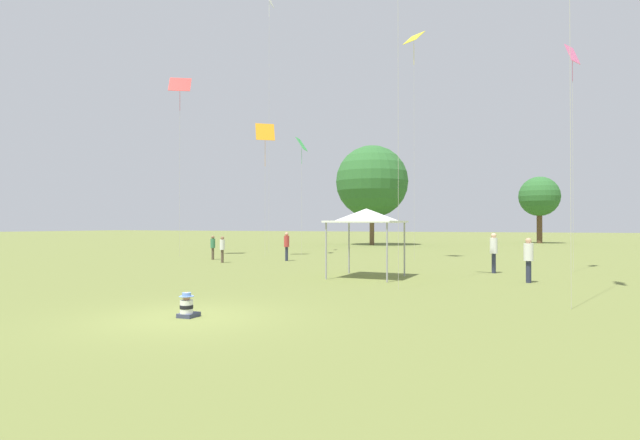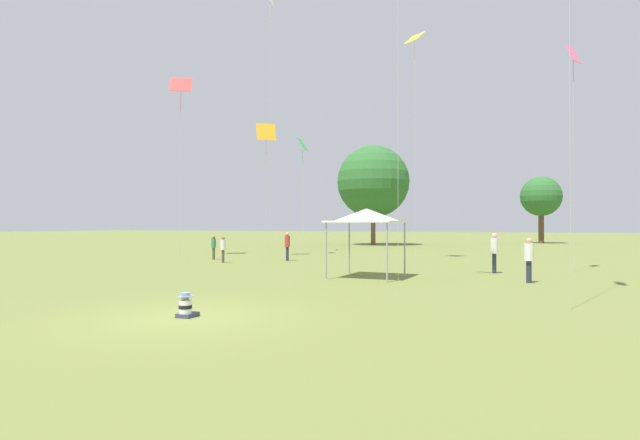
{
  "view_description": "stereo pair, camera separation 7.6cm",
  "coord_description": "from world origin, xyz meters",
  "px_view_note": "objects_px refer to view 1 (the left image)",
  "views": [
    {
      "loc": [
        7.48,
        -9.68,
        2.2
      ],
      "look_at": [
        0.0,
        8.29,
        2.39
      ],
      "focal_mm": 28.0,
      "sensor_mm": 36.0,
      "label": 1
    },
    {
      "loc": [
        7.55,
        -9.65,
        2.2
      ],
      "look_at": [
        0.0,
        8.29,
        2.39
      ],
      "focal_mm": 28.0,
      "sensor_mm": 36.0,
      "label": 2
    }
  ],
  "objects_px": {
    "seated_toddler": "(187,307)",
    "canopy_tent": "(366,216)",
    "person_standing_3": "(287,244)",
    "kite_0": "(265,134)",
    "person_standing_0": "(494,249)",
    "kite_5": "(269,8)",
    "person_standing_2": "(213,245)",
    "kite_7": "(414,45)",
    "person_standing_1": "(529,256)",
    "person_standing_5": "(222,247)",
    "kite_2": "(572,62)",
    "kite_3": "(302,147)",
    "distant_tree_0": "(372,182)",
    "kite_4": "(180,87)",
    "distant_tree_1": "(539,197)"
  },
  "relations": [
    {
      "from": "seated_toddler",
      "to": "canopy_tent",
      "type": "bearing_deg",
      "value": 80.78
    },
    {
      "from": "person_standing_3",
      "to": "kite_0",
      "type": "distance_m",
      "value": 8.86
    },
    {
      "from": "person_standing_0",
      "to": "kite_5",
      "type": "relative_size",
      "value": 0.09
    },
    {
      "from": "person_standing_2",
      "to": "seated_toddler",
      "type": "bearing_deg",
      "value": -47.3
    },
    {
      "from": "kite_7",
      "to": "person_standing_3",
      "type": "bearing_deg",
      "value": -77.99
    },
    {
      "from": "person_standing_1",
      "to": "kite_7",
      "type": "distance_m",
      "value": 17.41
    },
    {
      "from": "person_standing_3",
      "to": "person_standing_5",
      "type": "relative_size",
      "value": 1.14
    },
    {
      "from": "kite_2",
      "to": "kite_3",
      "type": "relative_size",
      "value": 1.24
    },
    {
      "from": "distant_tree_0",
      "to": "person_standing_2",
      "type": "bearing_deg",
      "value": -95.7
    },
    {
      "from": "kite_3",
      "to": "kite_4",
      "type": "height_order",
      "value": "kite_4"
    },
    {
      "from": "seated_toddler",
      "to": "person_standing_3",
      "type": "xyz_separation_m",
      "value": [
        -6.12,
        17.63,
        0.8
      ]
    },
    {
      "from": "person_standing_2",
      "to": "person_standing_5",
      "type": "bearing_deg",
      "value": -34.48
    },
    {
      "from": "kite_0",
      "to": "kite_2",
      "type": "bearing_deg",
      "value": -5.41
    },
    {
      "from": "seated_toddler",
      "to": "kite_3",
      "type": "relative_size",
      "value": 0.07
    },
    {
      "from": "kite_4",
      "to": "distant_tree_0",
      "type": "bearing_deg",
      "value": 88.87
    },
    {
      "from": "kite_5",
      "to": "kite_0",
      "type": "bearing_deg",
      "value": -122.79
    },
    {
      "from": "kite_2",
      "to": "kite_7",
      "type": "height_order",
      "value": "kite_7"
    },
    {
      "from": "person_standing_3",
      "to": "kite_2",
      "type": "xyz_separation_m",
      "value": [
        15.61,
        -1.11,
        8.86
      ]
    },
    {
      "from": "kite_2",
      "to": "kite_3",
      "type": "height_order",
      "value": "kite_2"
    },
    {
      "from": "person_standing_2",
      "to": "kite_4",
      "type": "bearing_deg",
      "value": 164.8
    },
    {
      "from": "kite_5",
      "to": "distant_tree_0",
      "type": "height_order",
      "value": "kite_5"
    },
    {
      "from": "person_standing_3",
      "to": "person_standing_5",
      "type": "distance_m",
      "value": 3.94
    },
    {
      "from": "kite_4",
      "to": "distant_tree_0",
      "type": "distance_m",
      "value": 25.76
    },
    {
      "from": "person_standing_0",
      "to": "distant_tree_0",
      "type": "bearing_deg",
      "value": -85.35
    },
    {
      "from": "distant_tree_1",
      "to": "distant_tree_0",
      "type": "bearing_deg",
      "value": -143.47
    },
    {
      "from": "person_standing_3",
      "to": "kite_0",
      "type": "relative_size",
      "value": 0.19
    },
    {
      "from": "canopy_tent",
      "to": "distant_tree_0",
      "type": "relative_size",
      "value": 0.27
    },
    {
      "from": "person_standing_3",
      "to": "distant_tree_1",
      "type": "bearing_deg",
      "value": 108.03
    },
    {
      "from": "person_standing_0",
      "to": "kite_5",
      "type": "xyz_separation_m",
      "value": [
        -16.66,
        9.31,
        17.59
      ]
    },
    {
      "from": "kite_7",
      "to": "kite_2",
      "type": "bearing_deg",
      "value": 47.32
    },
    {
      "from": "person_standing_3",
      "to": "distant_tree_1",
      "type": "xyz_separation_m",
      "value": [
        14.98,
        38.18,
        4.54
      ]
    },
    {
      "from": "seated_toddler",
      "to": "person_standing_0",
      "type": "xyz_separation_m",
      "value": [
        6.07,
        14.31,
        0.85
      ]
    },
    {
      "from": "person_standing_5",
      "to": "kite_2",
      "type": "distance_m",
      "value": 20.54
    },
    {
      "from": "kite_4",
      "to": "seated_toddler",
      "type": "bearing_deg",
      "value": -36.96
    },
    {
      "from": "kite_0",
      "to": "kite_3",
      "type": "xyz_separation_m",
      "value": [
        1.61,
        2.63,
        -0.58
      ]
    },
    {
      "from": "kite_2",
      "to": "distant_tree_1",
      "type": "height_order",
      "value": "kite_2"
    },
    {
      "from": "kite_5",
      "to": "person_standing_0",
      "type": "bearing_deg",
      "value": -85.06
    },
    {
      "from": "kite_0",
      "to": "canopy_tent",
      "type": "bearing_deg",
      "value": -37.18
    },
    {
      "from": "person_standing_2",
      "to": "kite_2",
      "type": "bearing_deg",
      "value": 8.86
    },
    {
      "from": "kite_3",
      "to": "kite_0",
      "type": "bearing_deg",
      "value": -174.44
    },
    {
      "from": "person_standing_0",
      "to": "kite_4",
      "type": "distance_m",
      "value": 24.09
    },
    {
      "from": "person_standing_1",
      "to": "person_standing_5",
      "type": "height_order",
      "value": "person_standing_1"
    },
    {
      "from": "person_standing_1",
      "to": "distant_tree_0",
      "type": "xyz_separation_m",
      "value": [
        -15.83,
        32.28,
        5.96
      ]
    },
    {
      "from": "seated_toddler",
      "to": "person_standing_1",
      "type": "height_order",
      "value": "person_standing_1"
    },
    {
      "from": "canopy_tent",
      "to": "distant_tree_1",
      "type": "relative_size",
      "value": 0.37
    },
    {
      "from": "kite_5",
      "to": "kite_7",
      "type": "bearing_deg",
      "value": -68.0
    },
    {
      "from": "person_standing_1",
      "to": "kite_7",
      "type": "bearing_deg",
      "value": -63.22
    },
    {
      "from": "person_standing_1",
      "to": "person_standing_3",
      "type": "xyz_separation_m",
      "value": [
        -13.64,
        6.81,
        0.04
      ]
    },
    {
      "from": "person_standing_1",
      "to": "kite_4",
      "type": "distance_m",
      "value": 26.24
    },
    {
      "from": "person_standing_3",
      "to": "kite_2",
      "type": "relative_size",
      "value": 0.16
    }
  ]
}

